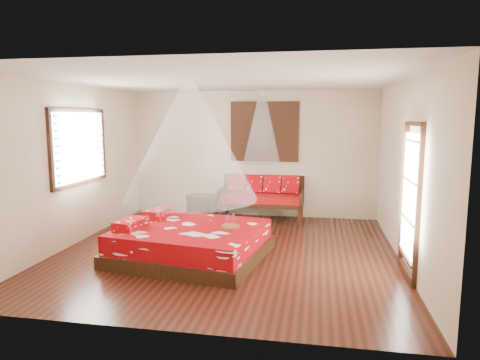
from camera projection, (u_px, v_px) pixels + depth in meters
The scene contains 10 objects.
room at pixel (227, 168), 6.93m from camera, with size 5.54×5.54×2.84m.
bed at pixel (190, 242), 6.80m from camera, with size 2.49×2.31×0.65m.
daybed at pixel (262, 196), 9.33m from camera, with size 1.80×0.80×0.95m.
storage_chest at pixel (203, 205), 9.67m from camera, with size 0.71×0.52×0.48m.
shutter_panel at pixel (265, 132), 9.46m from camera, with size 1.52×0.06×1.32m.
window_left at pixel (80, 147), 7.56m from camera, with size 0.10×1.74×1.34m.
glazed_door at pixel (410, 201), 5.92m from camera, with size 0.08×1.02×2.16m.
wine_tray at pixel (230, 223), 6.71m from camera, with size 0.29×0.29×0.23m.
mosquito_net_main at pixel (190, 141), 6.56m from camera, with size 2.08×2.08×1.80m, color white.
mosquito_net_daybed at pixel (262, 128), 8.99m from camera, with size 0.79×0.79×1.50m, color white.
Camera 1 is at (1.43, -6.74, 2.21)m, focal length 32.00 mm.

